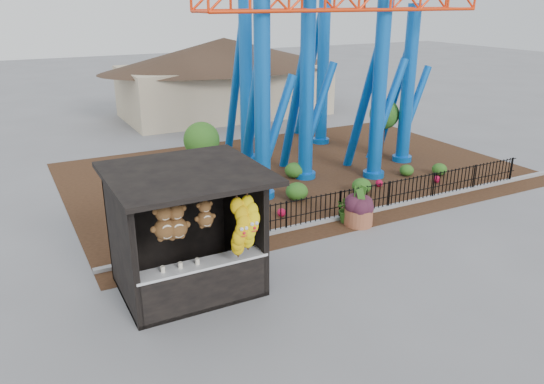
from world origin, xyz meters
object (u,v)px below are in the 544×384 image
prize_booth (190,235)px  terracotta_planter (358,217)px  potted_plant (348,208)px  roller_coaster (319,8)px

prize_booth → terracotta_planter: (6.06, 1.47, -1.25)m
terracotta_planter → prize_booth: bearing=-166.3°
terracotta_planter → potted_plant: (-0.17, 0.32, 0.20)m
prize_booth → terracotta_planter: prize_booth is taller
terracotta_planter → potted_plant: 0.41m
roller_coaster → terracotta_planter: bearing=-109.3°
roller_coaster → prize_booth: bearing=-137.9°
potted_plant → terracotta_planter: bearing=-55.5°
prize_booth → terracotta_planter: 6.36m
prize_booth → potted_plant: bearing=17.0°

